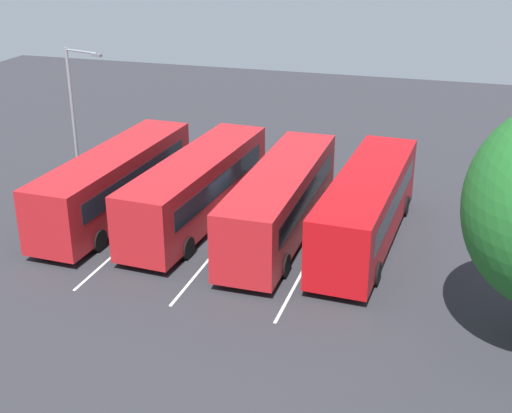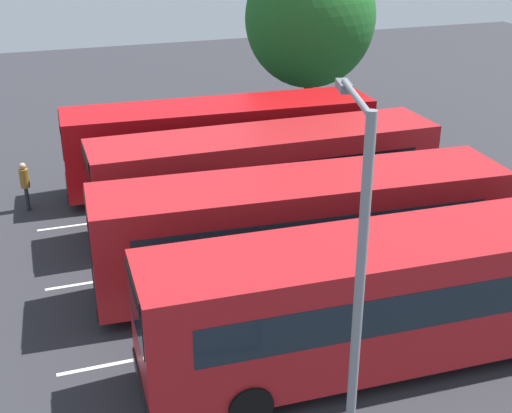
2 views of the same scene
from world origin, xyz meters
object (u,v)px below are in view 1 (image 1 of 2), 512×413
Objects in this scene: bus_far_right at (116,181)px; street_lamp at (76,110)px; bus_far_left at (367,205)px; pedestrian at (386,169)px; bus_center_left at (281,199)px; bus_center_right at (198,186)px.

street_lamp is (2.74, 3.47, 2.51)m from bus_far_right.
pedestrian is (7.09, -0.02, -0.72)m from bus_far_left.
bus_far_left is at bearing 7.28° from street_lamp.
bus_center_left is 1.56× the size of street_lamp.
street_lamp is at bearing 84.63° from bus_far_left.
bus_far_left is at bearing -86.05° from bus_center_right.
bus_far_left is at bearing -82.83° from bus_center_left.
street_lamp is (2.29, 15.32, 2.51)m from bus_far_left.
street_lamp is (2.29, 7.47, 2.51)m from bus_center_right.
bus_far_right is 6.60× the size of pedestrian.
pedestrian is (7.53, -3.77, -0.72)m from bus_center_left.
bus_far_left is 11.86m from bus_far_right.
street_lamp is at bearing 77.26° from bus_center_left.
bus_far_left and bus_far_right have the same top height.
pedestrian is at bearing -44.06° from bus_center_right.
bus_far_left is 3.77m from bus_center_left.
bus_center_right is at bearing -1.31° from street_lamp.
bus_far_left is 1.57× the size of street_lamp.
bus_center_right is 1.57× the size of street_lamp.
bus_far_left and bus_center_left have the same top height.
bus_center_left is at bearing -25.12° from pedestrian.
street_lamp reaches higher than bus_far_right.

